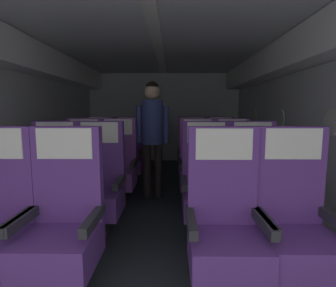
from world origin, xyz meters
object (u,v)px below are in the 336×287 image
Objects in this scene: seat_b_right_aisle at (253,187)px; seat_c_left_window at (83,168)px; seat_a_right_aisle at (295,227)px; seat_a_right_window at (225,228)px; flight_attendant at (153,127)px; seat_d_left_window at (100,156)px; seat_d_right_aisle at (221,156)px; seat_b_left_window at (54,187)px; seat_a_left_aisle at (63,226)px; seat_c_right_window at (197,168)px; seat_b_left_aisle at (99,187)px; seat_b_right_window at (206,188)px; seat_d_right_window at (193,156)px; seat_c_right_aisle at (233,168)px; seat_d_left_aisle at (129,156)px; seat_c_left_aisle at (118,168)px.

seat_c_left_window is at bearing 156.19° from seat_b_right_aisle.
seat_a_right_aisle is 1.00× the size of seat_a_right_window.
seat_a_right_aisle is 2.25m from flight_attendant.
seat_d_right_aisle is (1.94, 0.01, 0.00)m from seat_d_left_window.
seat_b_left_window is 1.75m from seat_d_left_window.
seat_a_left_aisle is 1.00× the size of seat_d_left_window.
seat_d_left_window is at bearing 90.55° from seat_b_left_window.
seat_a_left_aisle and seat_c_right_window have the same top height.
seat_b_left_aisle is at bearing -63.25° from seat_c_left_window.
seat_b_right_window is 1.00× the size of seat_d_right_window.
seat_b_left_aisle is at bearing 90.30° from seat_a_left_aisle.
seat_b_left_aisle and seat_d_right_aisle have the same top height.
seat_d_right_window is (-0.45, 1.72, 0.00)m from seat_b_right_aisle.
flight_attendant reaches higher than seat_b_right_window.
seat_a_right_aisle is 2.61m from seat_d_right_aisle.
seat_c_right_window is at bearing 169.25° from flight_attendant.
seat_d_left_aisle is at bearing 150.08° from seat_c_right_aisle.
seat_d_right_window is (1.48, 0.87, 0.00)m from seat_c_left_window.
seat_c_left_aisle is at bearing -179.53° from seat_c_right_aisle.
seat_c_left_aisle is 0.87m from seat_d_left_aisle.
seat_a_right_aisle is 1.00× the size of seat_c_right_window.
flight_attendant is (-1.05, -0.68, 0.51)m from seat_d_right_aisle.
seat_a_right_window is 1.00× the size of seat_d_right_window.
seat_d_left_window is 1.94m from seat_d_right_aisle.
seat_b_left_window is 1.47m from seat_b_right_window.
seat_a_right_aisle is 1.00× the size of seat_b_right_aisle.
seat_b_right_aisle is at bearing 0.53° from seat_b_left_window.
seat_d_left_aisle is at bearing 75.72° from seat_b_left_window.
seat_c_right_aisle and seat_d_right_aisle have the same top height.
seat_b_left_aisle is 0.69× the size of flight_attendant.
seat_b_left_window is 0.87m from seat_c_left_window.
seat_b_left_aisle is 1.36m from seat_c_right_window.
seat_c_right_aisle is (0.01, 1.74, 0.00)m from seat_a_right_aisle.
seat_a_right_window is at bearing -177.13° from seat_a_right_aisle.
seat_c_right_aisle is at bearing 89.82° from seat_a_right_aisle.
seat_d_right_aisle is at bearing 89.88° from seat_a_right_aisle.
seat_a_left_aisle is 1.74m from seat_c_left_aisle.
seat_b_left_window is 1.00× the size of seat_d_left_aisle.
seat_a_right_window is 1.71m from seat_b_left_window.
seat_a_left_aisle and seat_d_left_aisle have the same top height.
seat_d_left_window is at bearing 156.10° from seat_c_right_aisle.
seat_a_right_aisle is 1.00× the size of seat_c_left_aisle.
seat_c_right_aisle is 1.00× the size of seat_c_right_window.
seat_b_left_window is 2.28m from seat_d_right_window.
flight_attendant is at bearing 24.86° from seat_c_left_aisle.
seat_c_right_window is (-0.45, 1.74, 0.00)m from seat_a_right_aisle.
seat_b_right_aisle is at bearing 142.05° from flight_attendant.
seat_b_left_aisle is 1.00× the size of seat_d_right_aisle.
seat_b_right_window is 1.35m from seat_c_left_aisle.
seat_a_right_window is 1.00× the size of seat_d_left_window.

